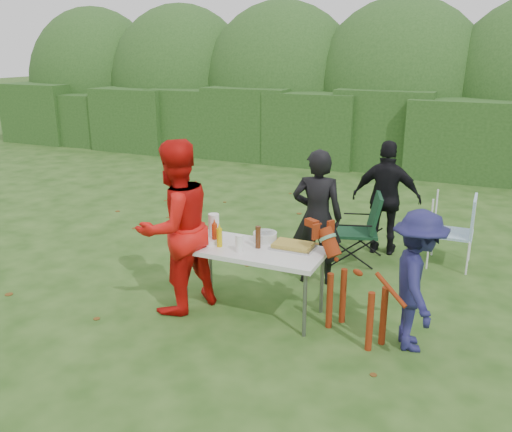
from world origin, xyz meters
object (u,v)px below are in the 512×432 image
at_px(folding_table, 253,253).
at_px(mustard_bottle, 219,238).
at_px(camping_chair, 357,228).
at_px(paper_towel_roll, 214,225).
at_px(lawn_chair, 452,230).
at_px(beer_bottle, 258,237).
at_px(person_red_jacket, 175,227).
at_px(person_cook, 317,217).
at_px(child, 417,281).
at_px(dog, 357,288).
at_px(ketchup_bottle, 215,234).
at_px(person_black_puffy, 386,198).

height_order(folding_table, mustard_bottle, mustard_bottle).
distance_m(folding_table, camping_chair, 1.99).
bearing_deg(mustard_bottle, paper_towel_roll, 128.28).
bearing_deg(lawn_chair, beer_bottle, 51.43).
xyz_separation_m(folding_table, person_red_jacket, (-0.79, -0.26, 0.25)).
xyz_separation_m(folding_table, camping_chair, (0.66, 1.86, -0.21)).
height_order(person_cook, child, person_cook).
bearing_deg(child, beer_bottle, 70.12).
bearing_deg(lawn_chair, paper_towel_roll, 41.36).
bearing_deg(dog, ketchup_bottle, 28.86).
relative_size(folding_table, lawn_chair, 1.55).
relative_size(ketchup_bottle, paper_towel_roll, 0.85).
xyz_separation_m(camping_chair, mustard_bottle, (-1.01, -1.97, 0.36)).
xyz_separation_m(person_red_jacket, person_black_puffy, (1.72, 2.62, -0.15)).
bearing_deg(dog, paper_towel_roll, 22.32).
bearing_deg(ketchup_bottle, beer_bottle, 7.00).
xyz_separation_m(dog, camping_chair, (-0.47, 1.92, -0.04)).
relative_size(ketchup_bottle, beer_bottle, 0.92).
bearing_deg(camping_chair, folding_table, 53.54).
xyz_separation_m(mustard_bottle, ketchup_bottle, (-0.09, 0.07, 0.01)).
distance_m(dog, camping_chair, 1.98).
distance_m(person_cook, camping_chair, 0.94).
distance_m(lawn_chair, ketchup_bottle, 3.25).
height_order(mustard_bottle, ketchup_bottle, ketchup_bottle).
bearing_deg(person_cook, beer_bottle, 61.89).
bearing_deg(person_black_puffy, folding_table, 65.40).
distance_m(person_black_puffy, mustard_bottle, 2.78).
bearing_deg(mustard_bottle, child, 1.98).
distance_m(person_red_jacket, person_black_puffy, 3.14).
height_order(mustard_bottle, paper_towel_roll, paper_towel_roll).
height_order(person_black_puffy, lawn_chair, person_black_puffy).
xyz_separation_m(folding_table, paper_towel_roll, (-0.56, 0.16, 0.18)).
distance_m(folding_table, person_cook, 1.11).
bearing_deg(camping_chair, lawn_chair, -177.44).
bearing_deg(beer_bottle, child, -2.02).
distance_m(child, lawn_chair, 2.32).
xyz_separation_m(person_cook, camping_chair, (0.30, 0.82, -0.35)).
bearing_deg(mustard_bottle, ketchup_bottle, 143.70).
bearing_deg(folding_table, ketchup_bottle, -175.56).
height_order(folding_table, child, child).
height_order(lawn_chair, mustard_bottle, lawn_chair).
height_order(person_red_jacket, ketchup_bottle, person_red_jacket).
xyz_separation_m(folding_table, ketchup_bottle, (-0.44, -0.03, 0.16)).
distance_m(person_red_jacket, paper_towel_roll, 0.48).
xyz_separation_m(mustard_bottle, paper_towel_roll, (-0.21, 0.26, 0.03)).
relative_size(dog, paper_towel_roll, 4.19).
bearing_deg(folding_table, paper_towel_roll, 163.83).
xyz_separation_m(person_red_jacket, mustard_bottle, (0.44, 0.15, -0.10)).
height_order(person_black_puffy, mustard_bottle, person_black_puffy).
bearing_deg(dog, lawn_chair, -76.66).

